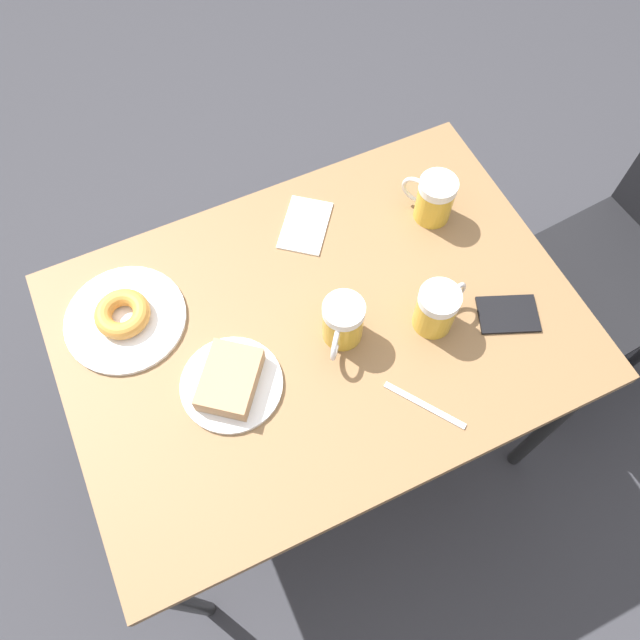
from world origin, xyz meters
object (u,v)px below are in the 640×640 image
beer_mug_left (434,199)px  beer_mug_right (437,308)px  passport_near_edge (508,314)px  plate_with_cake (231,381)px  plate_with_donut (124,317)px  beer_mug_center (343,322)px  fork (424,405)px  napkin_folded (305,225)px

beer_mug_left → beer_mug_right: bearing=-28.3°
passport_near_edge → plate_with_cake: bearing=-99.5°
plate_with_cake → beer_mug_right: bearing=84.2°
beer_mug_right → plate_with_donut: bearing=-115.2°
beer_mug_center → fork: (0.21, 0.08, -0.06)m
beer_mug_right → napkin_folded: size_ratio=0.70×
beer_mug_left → fork: bearing=-30.9°
napkin_folded → passport_near_edge: (0.39, 0.30, 0.00)m
beer_mug_center → beer_mug_right: same height
beer_mug_left → napkin_folded: beer_mug_left is taller
passport_near_edge → napkin_folded: bearing=-143.0°
beer_mug_center → fork: beer_mug_center is taller
beer_mug_right → passport_near_edge: (0.05, 0.15, -0.05)m
plate_with_cake → beer_mug_right: size_ratio=1.65×
beer_mug_left → plate_with_cake: bearing=-70.6°
plate_with_cake → beer_mug_center: size_ratio=1.80×
plate_with_cake → passport_near_edge: plate_with_cake is taller
beer_mug_left → beer_mug_right: 0.28m
napkin_folded → fork: (0.49, 0.04, -0.00)m
plate_with_cake → napkin_folded: 0.42m
beer_mug_left → passport_near_edge: 0.31m
napkin_folded → fork: same height
beer_mug_center → napkin_folded: beer_mug_center is taller
plate_with_donut → beer_mug_center: size_ratio=2.23×
fork → napkin_folded: bearing=-175.9°
plate_with_cake → beer_mug_right: (0.04, 0.44, 0.04)m
plate_with_cake → fork: 0.39m
beer_mug_right → passport_near_edge: bearing=70.3°
beer_mug_right → napkin_folded: bearing=-157.0°
passport_near_edge → plate_with_donut: bearing=-114.1°
plate_with_donut → passport_near_edge: bearing=65.9°
passport_near_edge → beer_mug_left: bearing=-176.2°
plate_with_donut → napkin_folded: bearing=97.8°
plate_with_cake → passport_near_edge: (0.10, 0.59, -0.02)m
beer_mug_left → fork: size_ratio=0.76×
plate_with_cake → beer_mug_right: beer_mug_right is taller
plate_with_cake → beer_mug_left: 0.61m
fork → passport_near_edge: (-0.10, 0.26, 0.00)m
plate_with_donut → beer_mug_left: size_ratio=2.21×
napkin_folded → beer_mug_right: bearing=23.0°
plate_with_donut → fork: size_ratio=1.68×
fork → passport_near_edge: size_ratio=1.02×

